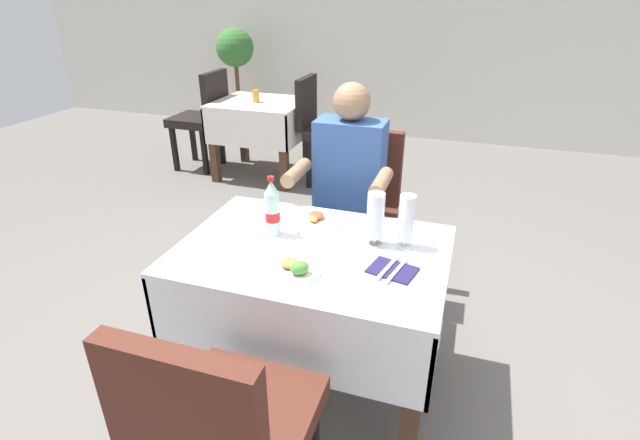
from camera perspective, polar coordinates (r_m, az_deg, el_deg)
The scene contains 17 objects.
ground_plane at distance 2.28m, azimuth 1.75°, elevation -20.85°, with size 11.00×11.00×0.00m, color #66605B.
back_wall at distance 5.86m, azimuth 15.32°, elevation 23.20°, with size 11.00×0.12×2.87m, color silver.
main_dining_table at distance 2.01m, azimuth -0.90°, elevation -7.77°, with size 1.09×0.76×0.72m.
chair_far_diner_seat at distance 2.66m, azimuth 4.54°, elevation 1.32°, with size 0.44×0.50×0.97m.
chair_near_camera_side at distance 1.48m, azimuth -11.57°, elevation -23.49°, with size 0.44×0.50×0.97m.
seated_diner_far at distance 2.51m, azimuth 3.23°, elevation 3.69°, with size 0.50×0.46×1.26m.
plate_near_camera at distance 1.76m, azimuth -3.37°, elevation -5.79°, with size 0.24×0.24×0.06m.
plate_far_diner at distance 2.11m, azimuth -0.55°, elevation -0.17°, with size 0.24×0.24×0.04m.
beer_glass_left at distance 1.90m, azimuth 10.41°, elevation -0.08°, with size 0.07×0.07×0.23m.
beer_glass_middle at distance 1.91m, azimuth 6.71°, elevation 0.07°, with size 0.07×0.07×0.23m.
cola_bottle_primary at distance 1.98m, azimuth -5.79°, elevation 1.25°, with size 0.06×0.06×0.26m.
napkin_cutlery_set at distance 1.79m, azimuth 8.77°, elevation -5.98°, with size 0.20×0.20×0.01m.
background_dining_table at distance 4.59m, azimuth -7.18°, elevation 11.69°, with size 0.82×0.73×0.72m.
background_chair_left at distance 4.87m, azimuth -13.99°, elevation 12.31°, with size 0.50×0.44×0.97m.
background_chair_right at distance 4.36m, azimuth 0.38°, elevation 11.47°, with size 0.50×0.44×0.97m.
background_table_tumbler at distance 4.51m, azimuth -7.78°, elevation 14.65°, with size 0.06×0.06×0.11m, color #C68928.
potted_plant_corner at distance 6.12m, azimuth -10.05°, elevation 16.98°, with size 0.45×0.45×1.25m.
Camera 1 is at (0.42, -1.49, 1.68)m, focal length 26.42 mm.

